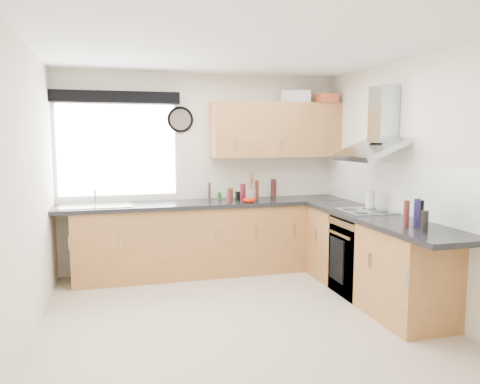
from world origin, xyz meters
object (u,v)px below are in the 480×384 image
object	(u,v)px
extractor_hood	(376,131)
washing_machine	(125,246)
oven	(364,256)
upper_cabinets	(276,130)

from	to	relation	value
extractor_hood	washing_machine	xyz separation A→B (m)	(-2.60, 1.22, -1.36)
oven	extractor_hood	distance (m)	1.35
washing_machine	oven	bearing A→B (deg)	-21.37
upper_cabinets	washing_machine	distance (m)	2.40
extractor_hood	washing_machine	distance (m)	3.18
extractor_hood	upper_cabinets	bearing A→B (deg)	116.13
oven	washing_machine	distance (m)	2.78
upper_cabinets	washing_machine	xyz separation A→B (m)	(-1.95, -0.10, -1.39)
oven	upper_cabinets	world-z (taller)	upper_cabinets
upper_cabinets	washing_machine	bearing A→B (deg)	-176.92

